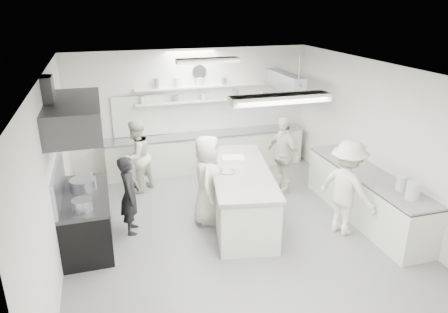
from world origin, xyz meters
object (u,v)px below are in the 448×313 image
object	(u,v)px
back_counter	(207,152)
cook_back	(136,156)
stove	(87,220)
cook_stove	(130,195)
prep_island	(240,196)
right_counter	(365,196)

from	to	relation	value
back_counter	cook_back	world-z (taller)	cook_back
stove	back_counter	world-z (taller)	back_counter
stove	cook_stove	size ratio (longest dim) A/B	1.20
cook_stove	cook_back	distance (m)	1.79
back_counter	cook_back	size ratio (longest dim) A/B	3.01
prep_island	cook_back	xyz separation A→B (m)	(-1.80, 1.90, 0.33)
back_counter	cook_stove	world-z (taller)	cook_stove
stove	right_counter	distance (m)	5.28
cook_stove	cook_back	xyz separation A→B (m)	(0.29, 1.77, 0.08)
back_counter	right_counter	xyz separation A→B (m)	(2.35, -3.40, 0.01)
right_counter	prep_island	size ratio (longest dim) A/B	1.21
stove	cook_back	size ratio (longest dim) A/B	1.08
prep_island	cook_back	world-z (taller)	cook_back
back_counter	cook_stove	bearing A→B (deg)	-129.06
prep_island	cook_stove	world-z (taller)	cook_stove
back_counter	prep_island	distance (m)	2.75
back_counter	prep_island	bearing A→B (deg)	-90.67
right_counter	cook_back	distance (m)	4.91
back_counter	right_counter	bearing A→B (deg)	-55.35
back_counter	prep_island	xyz separation A→B (m)	(-0.03, -2.75, 0.04)
cook_stove	cook_back	bearing A→B (deg)	-2.52
prep_island	cook_stove	xyz separation A→B (m)	(-2.09, 0.13, 0.24)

